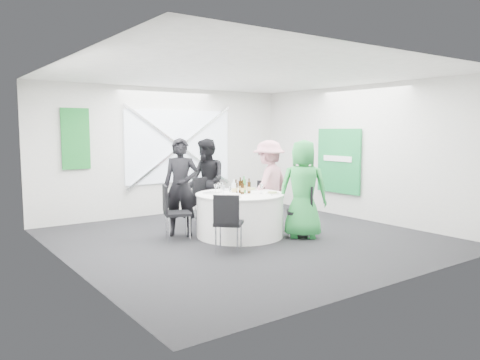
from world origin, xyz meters
TOP-DOWN VIEW (x-y plane):
  - floor at (0.00, 0.00)m, footprint 6.00×6.00m
  - ceiling at (0.00, 0.00)m, footprint 6.00×6.00m
  - wall_back at (0.00, 3.00)m, footprint 6.00×0.00m
  - wall_front at (0.00, -3.00)m, footprint 6.00×0.00m
  - wall_left at (-3.00, 0.00)m, footprint 0.00×6.00m
  - wall_right at (3.00, 0.00)m, footprint 0.00×6.00m
  - window_panel at (0.30, 2.96)m, footprint 2.60×0.03m
  - window_brace_a at (0.30, 2.92)m, footprint 2.63×0.05m
  - window_brace_b at (0.30, 2.92)m, footprint 2.63×0.05m
  - green_banner at (-2.00, 2.95)m, footprint 0.55×0.04m
  - green_sign at (2.94, 0.60)m, footprint 0.05×1.20m
  - banquet_table at (0.00, 0.20)m, footprint 1.56×1.56m
  - chair_back at (-0.01, 1.36)m, footprint 0.43×0.44m
  - chair_back_left at (-1.12, 0.60)m, footprint 0.56×0.55m
  - chair_back_right at (0.90, 0.66)m, footprint 0.54×0.53m
  - chair_front_right at (0.87, -0.50)m, footprint 0.58×0.58m
  - chair_front_left at (-0.82, -0.61)m, footprint 0.58×0.58m
  - person_man_back_left at (-0.82, 0.85)m, footprint 0.75×0.72m
  - person_man_back at (0.11, 1.49)m, footprint 0.52×0.87m
  - person_woman_pink at (0.95, 0.56)m, footprint 1.19×0.85m
  - person_woman_green at (0.82, -0.53)m, footprint 0.99×0.96m
  - plate_back at (0.08, 0.75)m, footprint 0.25×0.25m
  - plate_back_left at (-0.42, 0.51)m, footprint 0.29×0.29m
  - plate_back_right at (0.44, 0.46)m, footprint 0.27×0.27m
  - plate_front_right at (0.44, -0.17)m, footprint 0.25×0.25m
  - plate_front_left at (-0.40, -0.17)m, footprint 0.27×0.27m
  - napkin at (-0.41, -0.17)m, footprint 0.24×0.22m
  - beer_bottle_a at (-0.05, 0.26)m, footprint 0.06×0.06m
  - beer_bottle_b at (0.06, 0.28)m, footprint 0.06×0.06m
  - beer_bottle_c at (0.14, 0.13)m, footprint 0.06×0.06m
  - beer_bottle_d at (-0.01, 0.12)m, footprint 0.06×0.06m
  - green_water_bottle at (0.12, 0.25)m, footprint 0.08×0.08m
  - clear_water_bottle at (-0.17, 0.14)m, footprint 0.08×0.08m
  - wine_glass_a at (-0.38, 0.15)m, footprint 0.07×0.07m
  - wine_glass_b at (0.31, 0.40)m, footprint 0.07×0.07m
  - wine_glass_c at (-0.38, 0.41)m, footprint 0.07×0.07m
  - wine_glass_d at (-0.16, 0.56)m, footprint 0.07×0.07m
  - wine_glass_e at (-0.36, -0.01)m, footprint 0.07×0.07m
  - wine_glass_f at (-0.24, 0.52)m, footprint 0.07×0.07m
  - wine_glass_g at (0.31, -0.01)m, footprint 0.07×0.07m
  - fork_a at (0.55, 0.37)m, footprint 0.10×0.13m
  - knife_a at (0.41, 0.60)m, footprint 0.08×0.14m
  - fork_b at (0.33, -0.27)m, footprint 0.10×0.13m
  - knife_b at (0.52, -0.04)m, footprint 0.11×0.12m
  - fork_c at (0.21, 0.74)m, footprint 0.15×0.03m
  - knife_c at (-0.23, 0.73)m, footprint 0.15×0.03m

SIDE VIEW (x-z plane):
  - floor at x=0.00m, z-range 0.00..0.00m
  - banquet_table at x=0.00m, z-range 0.00..0.76m
  - chair_back_right at x=0.90m, z-range 0.07..0.95m
  - chair_front_left at x=-0.82m, z-range 0.08..0.99m
  - chair_front_right at x=0.87m, z-range 0.08..0.99m
  - chair_back at x=-0.01m, z-range 0.08..1.02m
  - chair_back_left at x=-1.12m, z-range 0.08..1.03m
  - fork_a at x=0.55m, z-range 0.76..0.77m
  - knife_a at x=0.41m, z-range 0.76..0.77m
  - fork_b at x=0.33m, z-range 0.76..0.77m
  - knife_b at x=0.52m, z-range 0.76..0.77m
  - fork_c at x=0.21m, z-range 0.76..0.77m
  - knife_c at x=-0.23m, z-range 0.76..0.77m
  - plate_back at x=0.08m, z-range 0.76..0.77m
  - plate_back_left at x=-0.42m, z-range 0.76..0.77m
  - plate_front_left at x=-0.40m, z-range 0.76..0.77m
  - plate_back_right at x=0.44m, z-range 0.76..0.80m
  - plate_front_right at x=0.44m, z-range 0.76..0.80m
  - napkin at x=-0.41m, z-range 0.78..0.83m
  - person_woman_pink at x=0.95m, z-range 0.00..1.68m
  - beer_bottle_a at x=-0.05m, z-range 0.73..0.98m
  - person_man_back at x=0.11m, z-range 0.00..1.71m
  - beer_bottle_d at x=-0.01m, z-range 0.73..0.98m
  - person_woman_green at x=0.82m, z-range 0.00..1.71m
  - beer_bottle_c at x=0.14m, z-range 0.73..0.99m
  - clear_water_bottle at x=-0.17m, z-range 0.73..1.00m
  - beer_bottle_b at x=0.06m, z-range 0.73..1.01m
  - person_man_back_left at x=-0.82m, z-range 0.00..1.74m
  - green_water_bottle at x=0.12m, z-range 0.73..1.02m
  - wine_glass_a at x=-0.38m, z-range 0.80..0.97m
  - wine_glass_b at x=0.31m, z-range 0.80..0.97m
  - wine_glass_c at x=-0.38m, z-range 0.80..0.97m
  - wine_glass_d at x=-0.16m, z-range 0.80..0.97m
  - wine_glass_e at x=-0.36m, z-range 0.80..0.97m
  - wine_glass_f at x=-0.24m, z-range 0.80..0.97m
  - wine_glass_g at x=0.31m, z-range 0.80..0.97m
  - green_sign at x=2.94m, z-range 0.50..1.90m
  - wall_back at x=0.00m, z-range -1.60..4.40m
  - wall_front at x=0.00m, z-range -1.60..4.40m
  - wall_left at x=-3.00m, z-range -1.60..4.40m
  - wall_right at x=3.00m, z-range -1.60..4.40m
  - window_panel at x=0.30m, z-range 0.70..2.30m
  - window_brace_a at x=0.30m, z-range 0.58..2.42m
  - window_brace_b at x=0.30m, z-range 0.58..2.42m
  - green_banner at x=-2.00m, z-range 1.10..2.30m
  - ceiling at x=0.00m, z-range 2.80..2.80m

